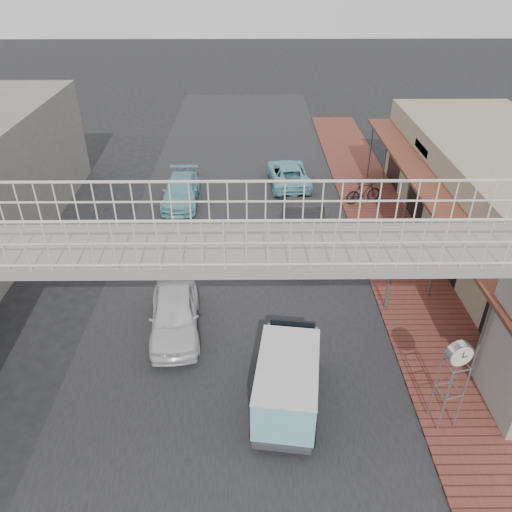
{
  "coord_description": "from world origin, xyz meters",
  "views": [
    {
      "loc": [
        0.55,
        -13.45,
        10.85
      ],
      "look_at": [
        0.69,
        1.05,
        1.8
      ],
      "focal_mm": 35.0,
      "sensor_mm": 36.0,
      "label": 1
    }
  ],
  "objects_px": {
    "white_hatchback": "(175,314)",
    "motorcycle_near": "(375,258)",
    "angkot_far": "(181,191)",
    "dark_sedan": "(305,227)",
    "angkot_curb": "(288,174)",
    "motorcycle_far": "(364,192)",
    "arrow_sign": "(419,241)",
    "angkot_van": "(288,376)",
    "street_clock": "(458,358)"
  },
  "relations": [
    {
      "from": "white_hatchback",
      "to": "street_clock",
      "type": "xyz_separation_m",
      "value": [
        7.52,
        -3.89,
        1.7
      ]
    },
    {
      "from": "angkot_curb",
      "to": "arrow_sign",
      "type": "relative_size",
      "value": 1.32
    },
    {
      "from": "motorcycle_near",
      "to": "arrow_sign",
      "type": "height_order",
      "value": "arrow_sign"
    },
    {
      "from": "angkot_far",
      "to": "motorcycle_near",
      "type": "height_order",
      "value": "angkot_far"
    },
    {
      "from": "angkot_far",
      "to": "motorcycle_near",
      "type": "distance_m",
      "value": 10.38
    },
    {
      "from": "angkot_far",
      "to": "dark_sedan",
      "type": "bearing_deg",
      "value": -36.98
    },
    {
      "from": "dark_sedan",
      "to": "motorcycle_near",
      "type": "xyz_separation_m",
      "value": [
        2.52,
        -2.23,
        -0.15
      ]
    },
    {
      "from": "white_hatchback",
      "to": "angkot_curb",
      "type": "bearing_deg",
      "value": 63.13
    },
    {
      "from": "angkot_curb",
      "to": "street_clock",
      "type": "relative_size",
      "value": 1.57
    },
    {
      "from": "white_hatchback",
      "to": "motorcycle_near",
      "type": "bearing_deg",
      "value": 18.82
    },
    {
      "from": "angkot_far",
      "to": "motorcycle_near",
      "type": "bearing_deg",
      "value": -38.82
    },
    {
      "from": "angkot_van",
      "to": "street_clock",
      "type": "bearing_deg",
      "value": -1.17
    },
    {
      "from": "angkot_far",
      "to": "street_clock",
      "type": "bearing_deg",
      "value": -59.29
    },
    {
      "from": "motorcycle_near",
      "to": "arrow_sign",
      "type": "xyz_separation_m",
      "value": [
        0.67,
        -2.24,
        2.09
      ]
    },
    {
      "from": "white_hatchback",
      "to": "angkot_curb",
      "type": "xyz_separation_m",
      "value": [
        4.48,
        11.85,
        -0.07
      ]
    },
    {
      "from": "angkot_far",
      "to": "motorcycle_far",
      "type": "distance_m",
      "value": 8.93
    },
    {
      "from": "motorcycle_far",
      "to": "dark_sedan",
      "type": "bearing_deg",
      "value": 120.96
    },
    {
      "from": "street_clock",
      "to": "angkot_far",
      "type": "bearing_deg",
      "value": 108.61
    },
    {
      "from": "angkot_far",
      "to": "angkot_curb",
      "type": "bearing_deg",
      "value": 20.13
    },
    {
      "from": "motorcycle_near",
      "to": "arrow_sign",
      "type": "distance_m",
      "value": 3.14
    },
    {
      "from": "white_hatchback",
      "to": "angkot_van",
      "type": "relative_size",
      "value": 1.04
    },
    {
      "from": "street_clock",
      "to": "motorcycle_near",
      "type": "bearing_deg",
      "value": 78.7
    },
    {
      "from": "angkot_van",
      "to": "motorcycle_far",
      "type": "height_order",
      "value": "angkot_van"
    },
    {
      "from": "angkot_curb",
      "to": "angkot_van",
      "type": "relative_size",
      "value": 1.14
    },
    {
      "from": "angkot_van",
      "to": "motorcycle_near",
      "type": "bearing_deg",
      "value": 68.03
    },
    {
      "from": "white_hatchback",
      "to": "motorcycle_far",
      "type": "distance_m",
      "value": 12.27
    },
    {
      "from": "white_hatchback",
      "to": "motorcycle_far",
      "type": "height_order",
      "value": "white_hatchback"
    },
    {
      "from": "dark_sedan",
      "to": "street_clock",
      "type": "xyz_separation_m",
      "value": [
        2.77,
        -9.51,
        1.59
      ]
    },
    {
      "from": "angkot_van",
      "to": "motorcycle_near",
      "type": "height_order",
      "value": "angkot_van"
    },
    {
      "from": "dark_sedan",
      "to": "motorcycle_far",
      "type": "height_order",
      "value": "dark_sedan"
    },
    {
      "from": "dark_sedan",
      "to": "angkot_curb",
      "type": "xyz_separation_m",
      "value": [
        -0.28,
        6.22,
        -0.17
      ]
    },
    {
      "from": "angkot_curb",
      "to": "motorcycle_near",
      "type": "distance_m",
      "value": 8.91
    },
    {
      "from": "angkot_van",
      "to": "arrow_sign",
      "type": "relative_size",
      "value": 1.16
    },
    {
      "from": "angkot_van",
      "to": "arrow_sign",
      "type": "height_order",
      "value": "arrow_sign"
    },
    {
      "from": "arrow_sign",
      "to": "angkot_curb",
      "type": "bearing_deg",
      "value": 93.31
    },
    {
      "from": "white_hatchback",
      "to": "angkot_far",
      "type": "xyz_separation_m",
      "value": [
        -0.94,
        9.74,
        -0.06
      ]
    },
    {
      "from": "dark_sedan",
      "to": "angkot_van",
      "type": "bearing_deg",
      "value": -93.92
    },
    {
      "from": "motorcycle_far",
      "to": "street_clock",
      "type": "distance_m",
      "value": 13.33
    },
    {
      "from": "white_hatchback",
      "to": "motorcycle_near",
      "type": "xyz_separation_m",
      "value": [
        7.28,
        3.39,
        -0.05
      ]
    },
    {
      "from": "motorcycle_far",
      "to": "angkot_curb",
      "type": "bearing_deg",
      "value": 36.25
    },
    {
      "from": "white_hatchback",
      "to": "angkot_far",
      "type": "relative_size",
      "value": 0.94
    },
    {
      "from": "angkot_curb",
      "to": "motorcycle_far",
      "type": "xyz_separation_m",
      "value": [
        3.5,
        -2.52,
        0.07
      ]
    },
    {
      "from": "angkot_curb",
      "to": "motorcycle_near",
      "type": "bearing_deg",
      "value": 103.64
    },
    {
      "from": "angkot_curb",
      "to": "angkot_far",
      "type": "xyz_separation_m",
      "value": [
        -5.42,
        -2.11,
        0.01
      ]
    },
    {
      "from": "angkot_van",
      "to": "street_clock",
      "type": "height_order",
      "value": "street_clock"
    },
    {
      "from": "arrow_sign",
      "to": "street_clock",
      "type": "bearing_deg",
      "value": -109.52
    },
    {
      "from": "angkot_curb",
      "to": "angkot_van",
      "type": "height_order",
      "value": "angkot_van"
    },
    {
      "from": "angkot_curb",
      "to": "motorcycle_near",
      "type": "height_order",
      "value": "angkot_curb"
    },
    {
      "from": "white_hatchback",
      "to": "arrow_sign",
      "type": "bearing_deg",
      "value": 2.1
    },
    {
      "from": "white_hatchback",
      "to": "dark_sedan",
      "type": "bearing_deg",
      "value": 43.63
    }
  ]
}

